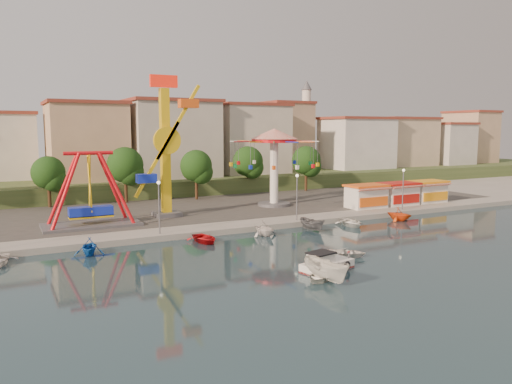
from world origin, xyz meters
TOP-DOWN VIEW (x-y plane):
  - ground at (0.00, 0.00)m, footprint 200.00×200.00m
  - quay_deck at (0.00, 62.00)m, footprint 200.00×100.00m
  - asphalt_pad at (0.00, 30.00)m, footprint 90.00×28.00m
  - hill_terrace at (0.00, 67.00)m, footprint 200.00×60.00m
  - pirate_ship_ride at (-13.34, 20.24)m, footprint 10.00×5.00m
  - kamikaze_tower at (-4.03, 22.25)m, footprint 5.66×3.10m
  - wave_swinger at (11.08, 23.67)m, footprint 11.60×11.60m
  - booth_left at (20.97, 16.49)m, footprint 5.40×3.78m
  - booth_mid at (26.61, 16.49)m, footprint 5.40×3.78m
  - booth_right at (32.02, 16.49)m, footprint 5.40×3.78m
  - lamp_post_1 at (-8.00, 13.00)m, footprint 0.14×0.14m
  - lamp_post_2 at (8.00, 13.00)m, footprint 0.14×0.14m
  - lamp_post_3 at (24.00, 13.00)m, footprint 0.14×0.14m
  - tree_1 at (-16.00, 36.24)m, footprint 4.35×4.35m
  - tree_2 at (-6.00, 35.81)m, footprint 5.02×5.02m
  - tree_3 at (4.00, 34.36)m, footprint 4.68×4.68m
  - tree_4 at (14.00, 37.35)m, footprint 4.86×4.86m
  - tree_5 at (24.00, 35.54)m, footprint 4.83×4.83m
  - building_1 at (-21.33, 51.38)m, footprint 12.33×9.01m
  - building_2 at (-8.19, 51.96)m, footprint 11.95×9.28m
  - building_3 at (5.60, 48.80)m, footprint 12.59×10.50m
  - building_4 at (19.07, 52.20)m, footprint 10.75×9.23m
  - building_5 at (32.37, 50.33)m, footprint 12.77×10.96m
  - building_6 at (44.15, 48.77)m, footprint 8.23×8.98m
  - building_7 at (56.03, 53.70)m, footprint 11.59×10.93m
  - building_8 at (69.93, 47.19)m, footprint 12.84×9.28m
  - building_9 at (83.46, 49.95)m, footprint 12.95×9.17m
  - minaret at (36.00, 54.00)m, footprint 2.80×2.80m
  - cabin_motorboat at (0.29, -3.51)m, footprint 4.79×2.65m
  - rowboat_a at (4.19, -0.94)m, footprint 4.15×4.05m
  - rowboat_b at (-1.63, -5.52)m, footprint 3.78×3.45m
  - skiff at (-1.44, -6.01)m, footprint 2.12×4.54m
  - moored_boat_1 at (-15.23, 9.80)m, footprint 3.28×3.57m
  - moored_boat_3 at (-4.51, 9.80)m, footprint 2.95×3.96m
  - moored_boat_4 at (2.04, 9.80)m, footprint 3.18×3.51m
  - moored_boat_5 at (7.99, 9.80)m, footprint 1.91×3.69m
  - moored_boat_6 at (13.29, 9.80)m, footprint 3.50×4.40m
  - moored_boat_7 at (20.43, 9.80)m, footprint 3.54×3.83m

SIDE VIEW (x-z plane):
  - ground at x=0.00m, z-range 0.00..0.00m
  - quay_deck at x=0.00m, z-range 0.00..0.60m
  - rowboat_b at x=-1.63m, z-range 0.00..0.64m
  - rowboat_a at x=4.19m, z-range 0.00..0.70m
  - moored_boat_3 at x=-4.51m, z-range 0.00..0.79m
  - moored_boat_6 at x=13.29m, z-range 0.00..0.82m
  - cabin_motorboat at x=0.29m, z-range -0.37..1.22m
  - asphalt_pad at x=0.00m, z-range 0.60..0.61m
  - moored_boat_5 at x=7.99m, z-range 0.00..1.36m
  - moored_boat_1 at x=-15.23m, z-range 0.00..1.57m
  - moored_boat_4 at x=2.04m, z-range 0.00..1.62m
  - moored_boat_7 at x=20.43m, z-range 0.00..1.67m
  - skiff at x=-1.44m, z-range 0.00..1.69m
  - hill_terrace at x=0.00m, z-range 0.00..3.00m
  - booth_left at x=20.97m, z-range 0.62..3.70m
  - booth_mid at x=26.61m, z-range 0.62..3.70m
  - booth_right at x=32.02m, z-range 0.62..3.70m
  - lamp_post_1 at x=-8.00m, z-range 0.60..5.60m
  - lamp_post_2 at x=8.00m, z-range 0.60..5.60m
  - lamp_post_3 at x=24.00m, z-range 0.60..5.60m
  - pirate_ship_ride at x=-13.34m, z-range 0.39..8.39m
  - tree_1 at x=-16.00m, z-range 1.80..8.60m
  - tree_3 at x=4.00m, z-range 1.90..9.21m
  - tree_5 at x=24.00m, z-range 1.94..9.48m
  - tree_4 at x=14.00m, z-range 1.95..9.55m
  - tree_2 at x=-6.00m, z-range 1.99..9.84m
  - building_1 at x=-21.33m, z-range 3.00..11.63m
  - building_7 at x=56.03m, z-range 3.00..11.76m
  - building_3 at x=5.60m, z-range 3.00..12.20m
  - building_9 at x=83.46m, z-range 3.00..12.21m
  - building_4 at x=19.07m, z-range 3.00..12.24m
  - wave_swinger at x=11.08m, z-range 3.00..13.40m
  - kamikaze_tower at x=-4.03m, z-range 0.28..16.78m
  - building_5 at x=32.37m, z-range 3.00..14.21m
  - building_2 at x=-8.19m, z-range 3.00..14.23m
  - building_6 at x=44.15m, z-range 3.00..15.36m
  - building_8 at x=69.93m, z-range 3.00..15.58m
  - minaret at x=36.00m, z-range 3.55..21.55m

